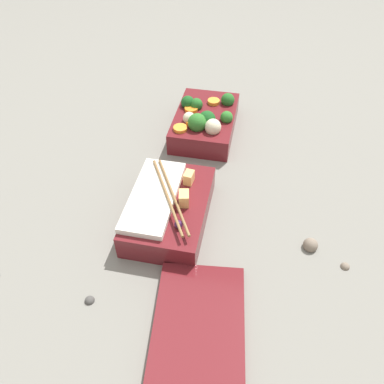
# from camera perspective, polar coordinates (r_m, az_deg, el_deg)

# --- Properties ---
(ground_plane) EXTENTS (3.00, 3.00, 0.00)m
(ground_plane) POSITION_cam_1_polar(r_m,az_deg,el_deg) (0.83, -0.41, 3.38)
(ground_plane) COLOR slate
(bento_tray_vegetable) EXTENTS (0.21, 0.14, 0.09)m
(bento_tray_vegetable) POSITION_cam_1_polar(r_m,az_deg,el_deg) (0.92, 1.99, 10.72)
(bento_tray_vegetable) COLOR maroon
(bento_tray_vegetable) RESTS_ON ground_plane
(bento_tray_rice) EXTENTS (0.21, 0.14, 0.08)m
(bento_tray_rice) POSITION_cam_1_polar(r_m,az_deg,el_deg) (0.71, -3.62, -2.45)
(bento_tray_rice) COLOR maroon
(bento_tray_rice) RESTS_ON ground_plane
(bento_lid) EXTENTS (0.22, 0.16, 0.01)m
(bento_lid) POSITION_cam_1_polar(r_m,az_deg,el_deg) (0.60, 1.02, -19.86)
(bento_lid) COLOR maroon
(bento_lid) RESTS_ON ground_plane
(pebble_0) EXTENTS (0.02, 0.02, 0.02)m
(pebble_0) POSITION_cam_1_polar(r_m,az_deg,el_deg) (0.71, 22.35, -10.33)
(pebble_0) COLOR #7A6B5B
(pebble_0) RESTS_ON ground_plane
(pebble_1) EXTENTS (0.02, 0.02, 0.02)m
(pebble_1) POSITION_cam_1_polar(r_m,az_deg,el_deg) (0.64, -15.38, -15.52)
(pebble_1) COLOR #474442
(pebble_1) RESTS_ON ground_plane
(pebble_2) EXTENTS (0.03, 0.03, 0.03)m
(pebble_2) POSITION_cam_1_polar(r_m,az_deg,el_deg) (0.71, 17.60, -7.71)
(pebble_2) COLOR #7A6B5B
(pebble_2) RESTS_ON ground_plane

